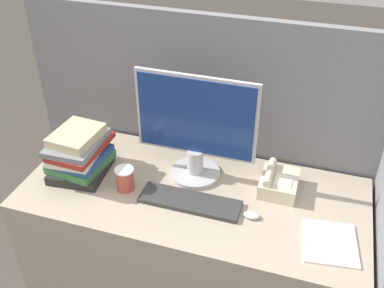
# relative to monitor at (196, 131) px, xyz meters

# --- Properties ---
(cubicle_panel_rear) EXTENTS (1.93, 0.04, 1.45)m
(cubicle_panel_rear) POSITION_rel_monitor_xyz_m (0.03, 0.25, -0.28)
(cubicle_panel_rear) COLOR slate
(cubicle_panel_rear) RESTS_ON ground_plane
(cubicle_panel_right) EXTENTS (0.04, 0.74, 1.45)m
(cubicle_panel_right) POSITION_rel_monitor_xyz_m (0.83, -0.10, -0.28)
(cubicle_panel_right) COLOR slate
(cubicle_panel_right) RESTS_ON ground_plane
(desk) EXTENTS (1.53, 0.68, 0.77)m
(desk) POSITION_rel_monitor_xyz_m (0.03, -0.13, -0.62)
(desk) COLOR tan
(desk) RESTS_ON ground_plane
(monitor) EXTENTS (0.54, 0.23, 0.51)m
(monitor) POSITION_rel_monitor_xyz_m (0.00, 0.00, 0.00)
(monitor) COLOR #B7B7BC
(monitor) RESTS_ON desk
(keyboard) EXTENTS (0.44, 0.13, 0.02)m
(keyboard) POSITION_rel_monitor_xyz_m (0.04, -0.20, -0.23)
(keyboard) COLOR #333333
(keyboard) RESTS_ON desk
(mouse) EXTENTS (0.07, 0.04, 0.02)m
(mouse) POSITION_rel_monitor_xyz_m (0.31, -0.21, -0.23)
(mouse) COLOR silver
(mouse) RESTS_ON desk
(coffee_cup) EXTENTS (0.08, 0.08, 0.11)m
(coffee_cup) POSITION_rel_monitor_xyz_m (-0.27, -0.19, -0.19)
(coffee_cup) COLOR #BF4C3F
(coffee_cup) RESTS_ON desk
(book_stack) EXTENTS (0.26, 0.31, 0.23)m
(book_stack) POSITION_rel_monitor_xyz_m (-0.51, -0.15, -0.13)
(book_stack) COLOR #262628
(book_stack) RESTS_ON desk
(desk_telephone) EXTENTS (0.16, 0.19, 0.11)m
(desk_telephone) POSITION_rel_monitor_xyz_m (0.38, 0.01, -0.20)
(desk_telephone) COLOR beige
(desk_telephone) RESTS_ON desk
(paper_pile) EXTENTS (0.23, 0.25, 0.01)m
(paper_pile) POSITION_rel_monitor_xyz_m (0.63, -0.26, -0.24)
(paper_pile) COLOR white
(paper_pile) RESTS_ON desk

